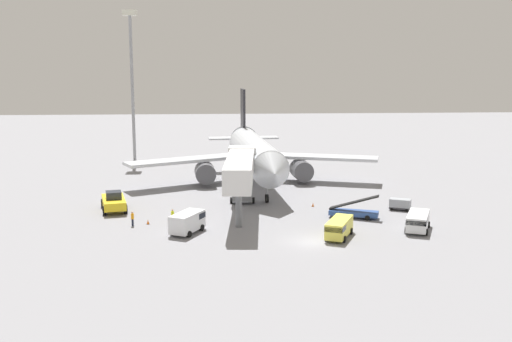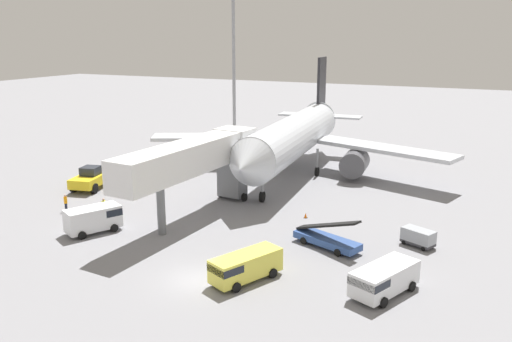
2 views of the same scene
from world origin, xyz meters
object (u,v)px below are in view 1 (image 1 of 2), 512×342
Objects in this scene: belt_loader_truck at (354,212)px; baggage_cart_outer_left at (400,204)px; service_van_rear_right at (418,221)px; airplane_at_gate at (254,154)px; jet_bridge at (240,170)px; safety_cone_alpha at (148,222)px; service_van_far_right at (339,227)px; ground_crew_worker_midground at (132,218)px; service_van_rear_left at (188,221)px; apron_light_mast at (131,58)px; ground_crew_worker_foreground at (173,216)px; safety_cone_bravo at (313,205)px; pushback_tug at (114,202)px.

baggage_cart_outer_left is (6.50, 3.33, 0.04)m from belt_loader_truck.
service_van_rear_right is (5.64, -5.97, 0.36)m from belt_loader_truck.
airplane_at_gate reaches higher than belt_loader_truck.
safety_cone_alpha is at bearing -161.21° from jet_bridge.
service_van_far_right reaches higher than safety_cone_alpha.
service_van_far_right is at bearing -15.30° from ground_crew_worker_midground.
service_van_rear_left is 53.34m from apron_light_mast.
apron_light_mast reaches higher than service_van_rear_left.
belt_loader_truck reaches higher than service_van_far_right.
jet_bridge is 14.82m from service_van_far_right.
service_van_rear_left is (-19.02, -5.06, 0.50)m from belt_loader_truck.
belt_loader_truck is 8.71m from service_van_far_right.
service_van_rear_left is at bearing -165.11° from belt_loader_truck.
ground_crew_worker_midground is (-4.40, -0.27, -0.07)m from ground_crew_worker_foreground.
service_van_rear_left is 15.95m from service_van_far_right.
service_van_rear_left is (-8.63, -24.86, -3.37)m from airplane_at_gate.
safety_cone_bravo is (15.15, 10.89, -1.00)m from service_van_rear_left.
airplane_at_gate is 6.81× the size of service_van_rear_right.
service_van_rear_right is 3.32× the size of ground_crew_worker_midground.
baggage_cart_outer_left is at bearing 9.61° from ground_crew_worker_midground.
belt_loader_truck is at bearing -62.32° from airplane_at_gate.
jet_bridge is 10.17× the size of ground_crew_worker_foreground.
ground_crew_worker_midground is 3.27× the size of safety_cone_alpha.
service_van_rear_left is at bearing -47.55° from pushback_tug.
airplane_at_gate is 16.03m from safety_cone_bravo.
service_van_far_right is 3.32× the size of ground_crew_worker_midground.
pushback_tug is at bearing 137.26° from ground_crew_worker_foreground.
belt_loader_truck is 19.69m from service_van_rear_left.
airplane_at_gate reaches higher than safety_cone_bravo.
pushback_tug is 7.98m from ground_crew_worker_midground.
ground_crew_worker_midground reaches higher than safety_cone_alpha.
service_van_rear_left is 0.89× the size of service_van_far_right.
service_van_rear_right is at bearing 12.94° from service_van_far_right.
safety_cone_bravo is (9.23, 3.58, -5.20)m from jet_bridge.
service_van_rear_left reaches higher than safety_cone_bravo.
safety_cone_alpha is 1.05× the size of safety_cone_bravo.
airplane_at_gate is 5.83× the size of pushback_tug.
jet_bridge reaches higher than service_van_rear_left.
jet_bridge is 0.68× the size of apron_light_mast.
apron_light_mast reaches higher than safety_cone_alpha.
ground_crew_worker_foreground is at bearing -115.88° from airplane_at_gate.
belt_loader_truck is at bearing 4.85° from ground_crew_worker_foreground.
service_van_far_right reaches higher than safety_cone_bravo.
safety_cone_alpha is 21.03m from safety_cone_bravo.
airplane_at_gate is 23.90m from baggage_cart_outer_left.
baggage_cart_outer_left is at bearing -3.16° from pushback_tug.
baggage_cart_outer_left is at bearing 10.56° from ground_crew_worker_foreground.
service_van_rear_right is at bearing -18.23° from pushback_tug.
baggage_cart_outer_left is 0.11× the size of apron_light_mast.
pushback_tug is 2.29× the size of baggage_cart_outer_left.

